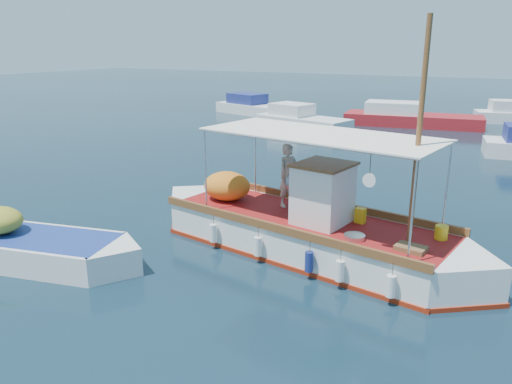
% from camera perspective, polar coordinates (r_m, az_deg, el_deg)
% --- Properties ---
extents(ground, '(160.00, 160.00, 0.00)m').
position_cam_1_polar(ground, '(14.11, 3.20, -6.25)').
color(ground, black).
rests_on(ground, ground).
extents(fishing_caique, '(10.17, 4.07, 6.29)m').
position_cam_1_polar(fishing_caique, '(13.75, 5.39, -4.43)').
color(fishing_caique, white).
rests_on(fishing_caique, ground).
extents(dinghy, '(6.43, 2.80, 1.60)m').
position_cam_1_polar(dinghy, '(14.39, -24.76, -5.93)').
color(dinghy, white).
rests_on(dinghy, ground).
extents(bg_boat_nw, '(6.88, 3.97, 1.80)m').
position_cam_1_polar(bg_boat_nw, '(33.94, 5.11, 8.09)').
color(bg_boat_nw, silver).
rests_on(bg_boat_nw, ground).
extents(bg_boat_n, '(9.42, 3.97, 1.80)m').
position_cam_1_polar(bg_boat_n, '(36.54, 17.01, 8.04)').
color(bg_boat_n, maroon).
rests_on(bg_boat_n, ground).
extents(bg_boat_far_w, '(7.74, 4.42, 1.80)m').
position_cam_1_polar(bg_boat_far_w, '(40.72, -0.16, 9.57)').
color(bg_boat_far_w, silver).
rests_on(bg_boat_far_w, ground).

